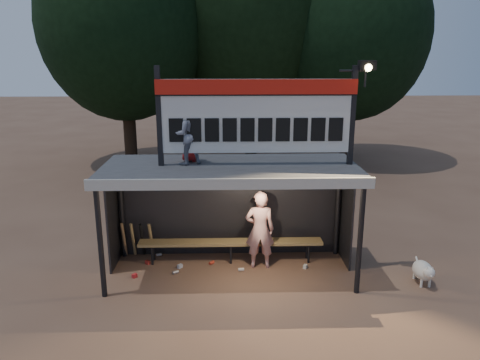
% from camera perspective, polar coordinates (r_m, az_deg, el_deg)
% --- Properties ---
extents(ground, '(80.00, 80.00, 0.00)m').
position_cam_1_polar(ground, '(9.97, -1.11, -11.21)').
color(ground, brown).
rests_on(ground, ground).
extents(player, '(0.62, 0.42, 1.69)m').
position_cam_1_polar(player, '(9.89, 2.43, -6.09)').
color(player, white).
rests_on(player, ground).
extents(child_a, '(0.72, 0.66, 1.19)m').
position_cam_1_polar(child_a, '(9.17, -6.60, 5.56)').
color(child_a, slate).
rests_on(child_a, dugout_shelter).
extents(child_b, '(0.43, 0.29, 0.86)m').
position_cam_1_polar(child_b, '(9.43, -6.15, 4.81)').
color(child_b, maroon).
rests_on(child_b, dugout_shelter).
extents(dugout_shelter, '(5.10, 2.08, 2.32)m').
position_cam_1_polar(dugout_shelter, '(9.53, -1.18, -0.57)').
color(dugout_shelter, '#39393B').
rests_on(dugout_shelter, ground).
extents(scoreboard_assembly, '(4.10, 0.27, 1.99)m').
position_cam_1_polar(scoreboard_assembly, '(9.00, 2.37, 8.09)').
color(scoreboard_assembly, black).
rests_on(scoreboard_assembly, dugout_shelter).
extents(bench, '(4.00, 0.35, 0.48)m').
position_cam_1_polar(bench, '(10.29, -1.15, -7.68)').
color(bench, olive).
rests_on(bench, ground).
extents(tree_left, '(6.46, 6.46, 9.27)m').
position_cam_1_polar(tree_left, '(19.35, -14.06, 18.08)').
color(tree_left, black).
rests_on(tree_left, ground).
extents(tree_mid, '(7.22, 7.22, 10.36)m').
position_cam_1_polar(tree_mid, '(20.51, 1.45, 20.16)').
color(tree_mid, '#302315').
rests_on(tree_mid, ground).
extents(tree_right, '(6.08, 6.08, 8.72)m').
position_cam_1_polar(tree_right, '(20.07, 13.60, 17.07)').
color(tree_right, '#312116').
rests_on(tree_right, ground).
extents(dog, '(0.36, 0.81, 0.49)m').
position_cam_1_polar(dog, '(10.09, 21.46, -10.27)').
color(dog, silver).
rests_on(dog, ground).
extents(bats, '(0.68, 0.35, 0.84)m').
position_cam_1_polar(bats, '(10.73, -12.37, -7.08)').
color(bats, olive).
rests_on(bats, ground).
extents(litter, '(3.68, 1.14, 0.08)m').
position_cam_1_polar(litter, '(10.21, -5.60, -10.40)').
color(litter, '#A61C1F').
rests_on(litter, ground).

